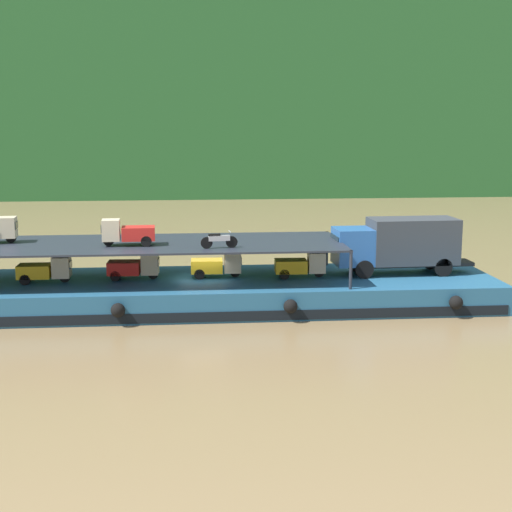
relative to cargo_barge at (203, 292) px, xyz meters
name	(u,v)px	position (x,y,z in m)	size (l,w,h in m)	color
ground_plane	(204,306)	(0.00, 0.03, -0.75)	(400.00, 400.00, 0.00)	olive
hillside_far_bank	(190,22)	(0.00, 74.13, 23.48)	(149.57, 38.93, 43.02)	#235628
cargo_barge	(203,292)	(0.00, 0.00, 0.00)	(31.72, 8.00, 1.50)	#23567A
covered_lorry	(399,244)	(10.88, 0.39, 2.45)	(7.91, 2.49, 3.10)	#285BA3
cargo_rack	(131,244)	(-3.80, 0.03, 2.69)	(22.52, 6.64, 2.00)	#232833
mini_truck_lower_aft	(45,270)	(-8.29, -0.20, 1.44)	(2.75, 1.21, 1.38)	gold
mini_truck_lower_mid	(134,266)	(-3.68, 0.27, 1.44)	(2.78, 1.28, 1.38)	red
mini_truck_lower_fore	(217,265)	(0.78, 0.36, 1.44)	(2.77, 1.25, 1.38)	gold
mini_truck_lower_bow	(301,265)	(5.33, -0.10, 1.44)	(2.78, 1.26, 1.38)	gold
mini_truck_upper_mid	(127,232)	(-3.92, -0.68, 3.44)	(2.78, 1.27, 1.38)	red
motorcycle_upper_port	(219,240)	(0.78, -1.97, 3.18)	(1.90, 0.55, 0.87)	black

